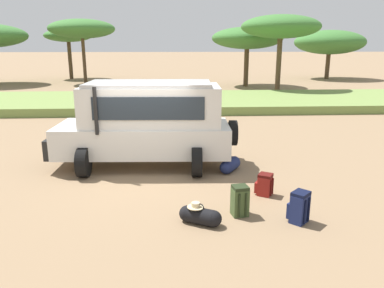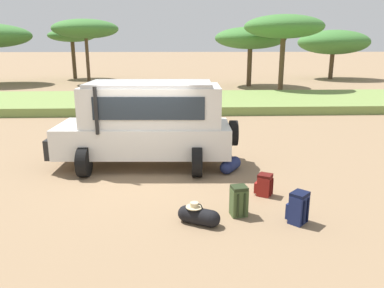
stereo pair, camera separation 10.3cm
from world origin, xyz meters
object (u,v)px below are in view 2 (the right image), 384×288
at_px(backpack_cluster_center, 239,201).
at_px(duffel_bag_soft_canvas, 231,165).
at_px(acacia_tree_left_mid, 72,36).
at_px(acacia_tree_far_right, 284,27).
at_px(acacia_tree_centre_back, 85,29).
at_px(duffel_bag_low_black_case, 199,216).
at_px(acacia_tree_distant_right, 334,42).
at_px(backpack_near_rear_wheel, 298,208).
at_px(safari_vehicle, 148,122).
at_px(acacia_tree_right_mid, 250,38).
at_px(backpack_beside_front_wheel, 264,185).

xyz_separation_m(backpack_cluster_center, duffel_bag_soft_canvas, (0.24, 2.79, -0.14)).
xyz_separation_m(backpack_cluster_center, acacia_tree_left_mid, (-11.56, 32.33, 3.91)).
bearing_deg(acacia_tree_far_right, acacia_tree_centre_back, 151.92).
distance_m(duffel_bag_low_black_case, acacia_tree_far_right, 21.31).
height_order(duffel_bag_soft_canvas, acacia_tree_left_mid, acacia_tree_left_mid).
height_order(backpack_cluster_center, acacia_tree_distant_right, acacia_tree_distant_right).
xyz_separation_m(backpack_near_rear_wheel, duffel_bag_low_black_case, (-1.98, 0.03, -0.14)).
distance_m(safari_vehicle, backpack_near_rear_wheel, 5.11).
height_order(backpack_near_rear_wheel, acacia_tree_right_mid, acacia_tree_right_mid).
distance_m(backpack_beside_front_wheel, duffel_bag_low_black_case, 2.15).
height_order(duffel_bag_low_black_case, acacia_tree_right_mid, acacia_tree_right_mid).
bearing_deg(duffel_bag_low_black_case, safari_vehicle, 108.03).
xyz_separation_m(backpack_cluster_center, acacia_tree_centre_back, (-9.07, 27.41, 4.41)).
height_order(backpack_cluster_center, backpack_near_rear_wheel, same).
relative_size(safari_vehicle, acacia_tree_distant_right, 0.77).
bearing_deg(acacia_tree_far_right, safari_vehicle, -117.64).
distance_m(backpack_cluster_center, duffel_bag_low_black_case, 0.93).
xyz_separation_m(backpack_beside_front_wheel, duffel_bag_low_black_case, (-1.63, -1.39, -0.08)).
distance_m(safari_vehicle, acacia_tree_centre_back, 25.18).
relative_size(acacia_tree_left_mid, acacia_tree_right_mid, 0.82).
height_order(backpack_near_rear_wheel, acacia_tree_left_mid, acacia_tree_left_mid).
bearing_deg(acacia_tree_left_mid, duffel_bag_soft_canvas, -68.21).
distance_m(duffel_bag_soft_canvas, acacia_tree_left_mid, 32.07).
bearing_deg(acacia_tree_centre_back, acacia_tree_far_right, -28.08).
distance_m(safari_vehicle, backpack_cluster_center, 4.16).
xyz_separation_m(acacia_tree_right_mid, acacia_tree_distant_right, (9.62, 6.35, -0.30)).
distance_m(duffel_bag_low_black_case, acacia_tree_distant_right, 34.92).
relative_size(backpack_cluster_center, acacia_tree_right_mid, 0.11).
relative_size(duffel_bag_soft_canvas, acacia_tree_distant_right, 0.12).
bearing_deg(safari_vehicle, acacia_tree_distant_right, 58.65).
relative_size(safari_vehicle, backpack_cluster_center, 8.31).
relative_size(safari_vehicle, acacia_tree_right_mid, 0.90).
height_order(backpack_cluster_center, duffel_bag_soft_canvas, backpack_cluster_center).
bearing_deg(duffel_bag_low_black_case, acacia_tree_centre_back, 106.48).
bearing_deg(acacia_tree_far_right, backpack_near_rear_wheel, -104.43).
height_order(backpack_beside_front_wheel, acacia_tree_far_right, acacia_tree_far_right).
relative_size(backpack_cluster_center, backpack_near_rear_wheel, 1.00).
height_order(acacia_tree_centre_back, acacia_tree_right_mid, acacia_tree_centre_back).
relative_size(backpack_beside_front_wheel, acacia_tree_right_mid, 0.09).
xyz_separation_m(backpack_cluster_center, acacia_tree_distant_right, (14.56, 30.79, 3.30)).
relative_size(backpack_near_rear_wheel, duffel_bag_low_black_case, 0.78).
bearing_deg(duffel_bag_soft_canvas, acacia_tree_left_mid, 111.79).
bearing_deg(acacia_tree_far_right, acacia_tree_distant_right, 54.01).
bearing_deg(backpack_near_rear_wheel, acacia_tree_far_right, 75.57).
bearing_deg(acacia_tree_centre_back, backpack_cluster_center, -71.69).
bearing_deg(acacia_tree_centre_back, acacia_tree_left_mid, 116.92).
relative_size(backpack_beside_front_wheel, acacia_tree_far_right, 0.10).
relative_size(backpack_beside_front_wheel, duffel_bag_low_black_case, 0.63).
xyz_separation_m(safari_vehicle, acacia_tree_left_mid, (-9.47, 28.87, 2.93)).
bearing_deg(duffel_bag_low_black_case, backpack_beside_front_wheel, 40.30).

